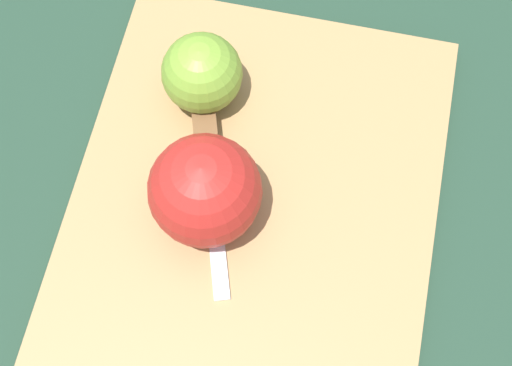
% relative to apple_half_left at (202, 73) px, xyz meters
% --- Properties ---
extents(ground_plane, '(4.00, 4.00, 0.00)m').
position_rel_apple_half_left_xyz_m(ground_plane, '(0.07, 0.07, -0.05)').
color(ground_plane, '#1E3828').
extents(cutting_board, '(0.37, 0.32, 0.01)m').
position_rel_apple_half_left_xyz_m(cutting_board, '(0.07, 0.07, -0.04)').
color(cutting_board, '#A37A4C').
rests_on(cutting_board, ground_plane).
extents(apple_half_left, '(0.07, 0.07, 0.07)m').
position_rel_apple_half_left_xyz_m(apple_half_left, '(0.00, 0.00, 0.00)').
color(apple_half_left, olive).
rests_on(apple_half_left, cutting_board).
extents(apple_half_right, '(0.09, 0.09, 0.09)m').
position_rel_apple_half_left_xyz_m(apple_half_right, '(0.10, 0.04, 0.01)').
color(apple_half_right, red).
rests_on(apple_half_right, cutting_board).
extents(knife, '(0.16, 0.08, 0.02)m').
position_rel_apple_half_left_xyz_m(knife, '(0.06, 0.02, -0.02)').
color(knife, silver).
rests_on(knife, cutting_board).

